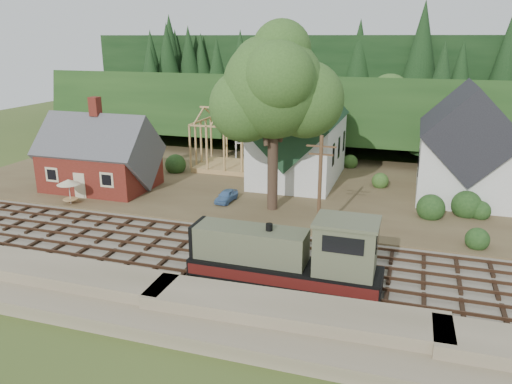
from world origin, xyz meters
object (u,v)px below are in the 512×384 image
(car_blue, at_px, (226,196))
(car_green, at_px, (72,173))
(patio_set, at_px, (69,183))
(locomotive, at_px, (291,257))
(car_red, at_px, (475,199))

(car_blue, bearing_deg, car_green, 176.63)
(patio_set, bearing_deg, locomotive, -21.09)
(car_red, relative_size, patio_set, 1.78)
(patio_set, bearing_deg, car_green, 126.43)
(car_blue, distance_m, patio_set, 14.18)
(locomotive, relative_size, patio_set, 5.07)
(car_red, distance_m, patio_set, 36.52)
(car_green, height_order, car_red, car_green)
(locomotive, distance_m, car_red, 23.10)
(car_blue, relative_size, car_green, 0.86)
(car_green, bearing_deg, car_red, -68.23)
(locomotive, distance_m, patio_set, 24.35)
(locomotive, xyz_separation_m, car_green, (-27.89, 15.76, -1.16))
(car_blue, xyz_separation_m, car_green, (-18.41, 2.14, 0.07))
(car_blue, height_order, car_red, car_red)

